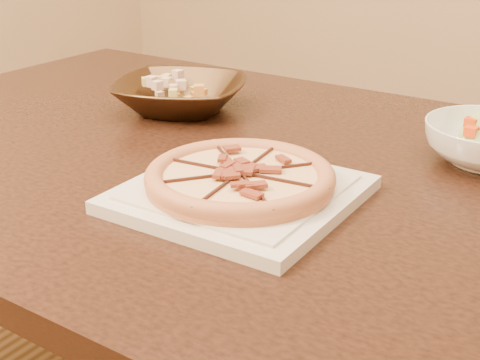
{
  "coord_description": "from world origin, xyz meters",
  "views": [
    {
      "loc": [
        0.45,
        -0.71,
        1.13
      ],
      "look_at": [
        -0.02,
        -0.01,
        0.78
      ],
      "focal_mm": 50.0,
      "sensor_mm": 36.0,
      "label": 1
    }
  ],
  "objects_px": {
    "dining_table": "(231,203)",
    "bronze_bowl": "(181,95)",
    "pizza": "(240,177)",
    "plate": "(240,193)"
  },
  "relations": [
    {
      "from": "plate",
      "to": "dining_table",
      "type": "bearing_deg",
      "value": 128.58
    },
    {
      "from": "dining_table",
      "to": "pizza",
      "type": "relative_size",
      "value": 5.86
    },
    {
      "from": "dining_table",
      "to": "bronze_bowl",
      "type": "relative_size",
      "value": 6.12
    },
    {
      "from": "dining_table",
      "to": "bronze_bowl",
      "type": "xyz_separation_m",
      "value": [
        -0.21,
        0.14,
        0.12
      ]
    },
    {
      "from": "pizza",
      "to": "plate",
      "type": "bearing_deg",
      "value": -33.81
    },
    {
      "from": "bronze_bowl",
      "to": "pizza",
      "type": "bearing_deg",
      "value": -41.0
    },
    {
      "from": "pizza",
      "to": "bronze_bowl",
      "type": "height_order",
      "value": "bronze_bowl"
    },
    {
      "from": "dining_table",
      "to": "pizza",
      "type": "bearing_deg",
      "value": -51.42
    },
    {
      "from": "dining_table",
      "to": "plate",
      "type": "relative_size",
      "value": 5.1
    },
    {
      "from": "plate",
      "to": "pizza",
      "type": "bearing_deg",
      "value": 146.19
    }
  ]
}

